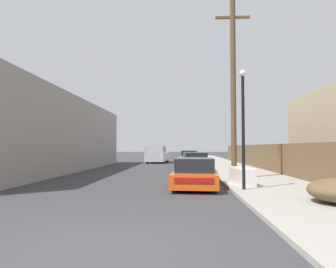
% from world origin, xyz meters
% --- Properties ---
extents(ground_plane, '(220.00, 220.00, 0.00)m').
position_xyz_m(ground_plane, '(0.00, 0.00, 0.00)').
color(ground_plane, '#38383A').
extents(sidewalk_curb, '(4.20, 63.00, 0.12)m').
position_xyz_m(sidewalk_curb, '(5.30, 23.50, 0.06)').
color(sidewalk_curb, '#9E998E').
rests_on(sidewalk_curb, ground).
extents(discarded_fridge, '(0.82, 1.85, 0.75)m').
position_xyz_m(discarded_fridge, '(3.90, 8.11, 0.48)').
color(discarded_fridge, white).
rests_on(discarded_fridge, sidewalk_curb).
extents(parked_sports_car_red, '(2.14, 4.71, 1.26)m').
position_xyz_m(parked_sports_car_red, '(1.89, 8.11, 0.57)').
color(parked_sports_car_red, '#E05114').
rests_on(parked_sports_car_red, ground).
extents(car_parked_mid, '(1.99, 4.13, 1.35)m').
position_xyz_m(car_parked_mid, '(2.23, 16.58, 0.63)').
color(car_parked_mid, '#5B1E19').
rests_on(car_parked_mid, ground).
extents(car_parked_far, '(2.00, 4.79, 1.40)m').
position_xyz_m(car_parked_far, '(2.06, 24.77, 0.66)').
color(car_parked_far, silver).
rests_on(car_parked_far, ground).
extents(pickup_truck, '(2.45, 5.54, 1.90)m').
position_xyz_m(pickup_truck, '(-1.48, 28.37, 0.94)').
color(pickup_truck, silver).
rests_on(pickup_truck, ground).
extents(utility_pole, '(1.80, 0.28, 9.37)m').
position_xyz_m(utility_pole, '(3.99, 10.63, 4.93)').
color(utility_pole, brown).
rests_on(utility_pole, sidewalk_curb).
extents(street_lamp, '(0.26, 0.26, 4.57)m').
position_xyz_m(street_lamp, '(3.66, 6.57, 2.78)').
color(street_lamp, black).
rests_on(street_lamp, sidewalk_curb).
extents(wooden_fence, '(0.08, 33.88, 1.81)m').
position_xyz_m(wooden_fence, '(7.25, 16.75, 1.02)').
color(wooden_fence, brown).
rests_on(wooden_fence, sidewalk_curb).
extents(building_left_block, '(7.00, 22.69, 5.26)m').
position_xyz_m(building_left_block, '(-9.38, 16.23, 2.63)').
color(building_left_block, gray).
rests_on(building_left_block, ground).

